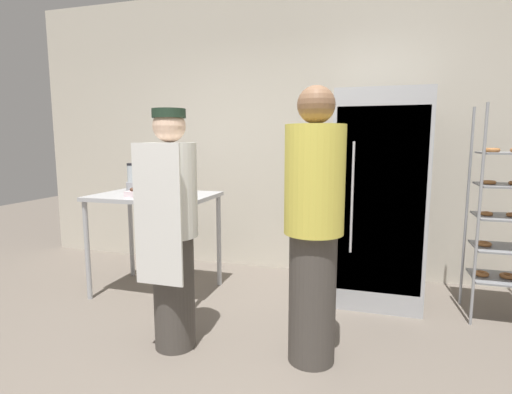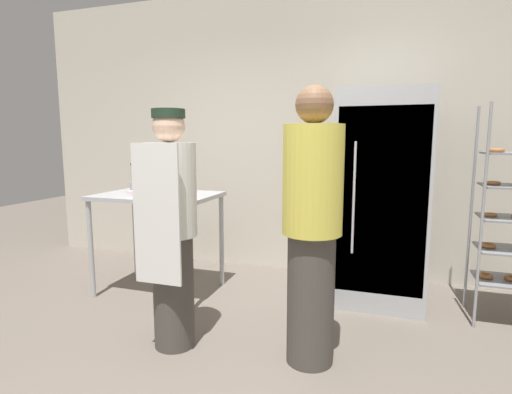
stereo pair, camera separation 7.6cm
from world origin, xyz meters
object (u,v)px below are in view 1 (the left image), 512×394
Objects in this scene: donut_box at (144,191)px; blender_pitcher at (133,179)px; person_baker at (172,227)px; person_customer at (314,226)px; refrigerator at (379,198)px.

blender_pitcher is at bearing 139.11° from donut_box.
blender_pitcher is 0.17× the size of person_baker.
person_baker is at bearing -174.12° from person_customer.
refrigerator is 2.05m from donut_box.
person_baker reaches higher than donut_box.
donut_box is 0.99m from person_baker.
donut_box is 0.16× the size of person_customer.
refrigerator is at bearing 71.61° from person_customer.
blender_pitcher is (-0.27, 0.23, 0.07)m from donut_box.
refrigerator is 1.24m from person_customer.
donut_box is at bearing 158.30° from person_customer.
donut_box is at bearing -40.89° from blender_pitcher.
blender_pitcher reaches higher than donut_box.
blender_pitcher is at bearing 134.01° from person_baker.
donut_box is 0.17× the size of person_baker.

